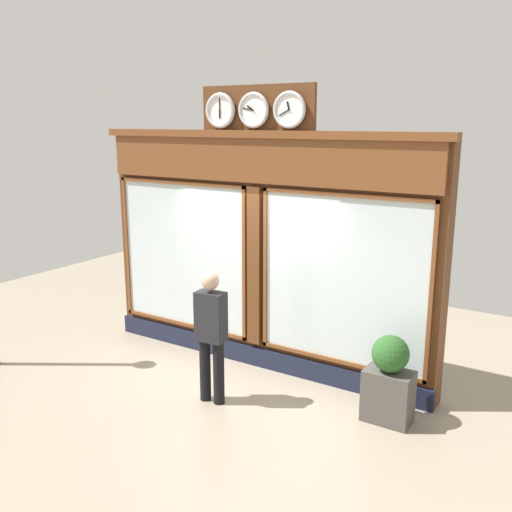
% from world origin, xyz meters
% --- Properties ---
extents(ground_plane, '(14.00, 14.00, 0.00)m').
position_xyz_m(ground_plane, '(0.00, 2.80, 0.00)').
color(ground_plane, gray).
extents(shop_facade, '(5.25, 0.42, 3.92)m').
position_xyz_m(shop_facade, '(0.00, -0.12, 1.70)').
color(shop_facade, '#5B3319').
rests_on(shop_facade, ground_plane).
extents(pedestrian, '(0.38, 0.25, 1.69)m').
position_xyz_m(pedestrian, '(-0.13, 1.23, 0.93)').
color(pedestrian, black).
rests_on(pedestrian, ground_plane).
extents(planter_box, '(0.56, 0.36, 0.63)m').
position_xyz_m(planter_box, '(-2.16, 0.52, 0.32)').
color(planter_box, '#4C4742').
rests_on(planter_box, ground_plane).
extents(planter_shrub, '(0.43, 0.43, 0.43)m').
position_xyz_m(planter_shrub, '(-2.16, 0.52, 0.85)').
color(planter_shrub, '#285623').
rests_on(planter_shrub, planter_box).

